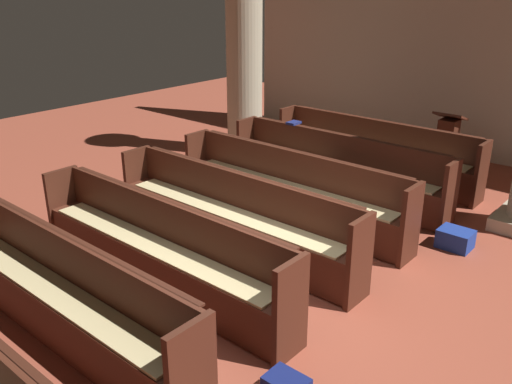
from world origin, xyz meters
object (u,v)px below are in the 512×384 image
(pew_row_5, at_px, (59,289))
(lectern, at_px, (446,149))
(pew_row_4, at_px, (157,245))
(pew_row_1, at_px, (336,165))
(pew_row_0, at_px, (374,148))
(pillar_far_side, at_px, (244,45))
(pew_row_2, at_px, (289,186))
(hymn_book, at_px, (294,123))
(pew_row_3, at_px, (232,212))
(kneeler_box_blue, at_px, (455,239))

(pew_row_5, relative_size, lectern, 3.27)
(pew_row_4, bearing_deg, pew_row_1, 90.00)
(pew_row_1, bearing_deg, pew_row_0, 90.00)
(pew_row_0, distance_m, pew_row_4, 4.51)
(pew_row_0, xyz_separation_m, pillar_far_side, (-2.53, -0.30, 1.48))
(pew_row_2, height_order, pew_row_4, same)
(pew_row_5, height_order, hymn_book, hymn_book)
(pew_row_1, bearing_deg, pew_row_4, -90.00)
(hymn_book, bearing_deg, pew_row_5, -78.76)
(pew_row_0, relative_size, pew_row_3, 1.00)
(lectern, bearing_deg, pew_row_5, -97.24)
(pillar_far_side, height_order, hymn_book, pillar_far_side)
(pew_row_4, xyz_separation_m, lectern, (0.84, 5.44, -0.06))
(pew_row_5, bearing_deg, pew_row_3, 90.00)
(pew_row_0, bearing_deg, pew_row_3, -90.00)
(pew_row_2, xyz_separation_m, pew_row_4, (0.00, -2.26, 0.00))
(pew_row_0, height_order, pew_row_1, same)
(pew_row_0, xyz_separation_m, pew_row_3, (0.00, -3.39, 0.00))
(pillar_far_side, relative_size, lectern, 3.53)
(kneeler_box_blue, bearing_deg, hymn_book, 168.14)
(pew_row_2, bearing_deg, pew_row_1, 90.00)
(pew_row_5, distance_m, hymn_book, 4.82)
(lectern, bearing_deg, pew_row_0, -131.93)
(pew_row_2, relative_size, pillar_far_side, 0.93)
(pew_row_4, xyz_separation_m, pillar_far_side, (-2.53, 4.21, 1.48))
(pew_row_3, distance_m, lectern, 4.40)
(pew_row_2, relative_size, pew_row_3, 1.00)
(lectern, distance_m, kneeler_box_blue, 2.78)
(pew_row_0, height_order, pillar_far_side, pillar_far_side)
(pew_row_2, height_order, hymn_book, hymn_book)
(pew_row_4, bearing_deg, kneeler_box_blue, 55.62)
(pew_row_0, xyz_separation_m, pew_row_4, (0.00, -4.51, 0.00))
(pew_row_0, bearing_deg, pillar_far_side, -173.19)
(kneeler_box_blue, bearing_deg, pew_row_1, 168.05)
(pew_row_4, height_order, pew_row_5, same)
(pew_row_2, distance_m, pew_row_3, 1.13)
(pew_row_4, height_order, hymn_book, hymn_book)
(pew_row_3, bearing_deg, pillar_far_side, 129.42)
(pew_row_4, bearing_deg, pew_row_2, 90.00)
(pew_row_2, bearing_deg, pew_row_3, -90.00)
(pew_row_0, distance_m, pillar_far_side, 2.95)
(pew_row_0, relative_size, lectern, 3.27)
(pew_row_5, bearing_deg, hymn_book, 101.24)
(pew_row_1, xyz_separation_m, lectern, (0.84, 2.06, -0.06))
(pew_row_5, relative_size, kneeler_box_blue, 8.98)
(pew_row_2, distance_m, hymn_book, 1.68)
(pew_row_0, distance_m, pew_row_1, 1.13)
(pew_row_5, xyz_separation_m, lectern, (0.84, 6.57, -0.06))
(pew_row_0, bearing_deg, pew_row_1, -90.00)
(pew_row_5, distance_m, lectern, 6.63)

